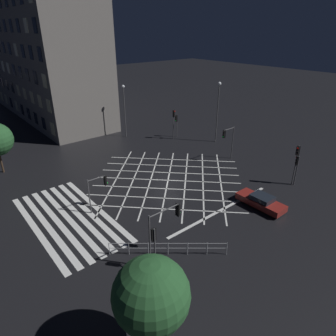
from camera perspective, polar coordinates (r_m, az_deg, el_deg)
ground_plane at (r=32.56m, az=0.00°, el=-2.35°), size 200.00×200.00×0.00m
road_markings at (r=29.15m, az=-9.25°, el=-6.28°), size 19.18×23.80×0.01m
office_building at (r=60.81m, az=-24.09°, el=22.99°), size 35.95×10.06×29.55m
traffic_light_median_south at (r=27.13m, az=-12.99°, el=-3.28°), size 0.36×1.94×3.33m
traffic_light_nw_cross at (r=44.88m, az=1.59°, el=8.87°), size 0.36×0.39×3.40m
traffic_light_se_main at (r=19.99m, az=-2.75°, el=-13.69°), size 0.39×0.36×3.53m
traffic_light_ne_cross at (r=33.08m, az=23.28°, el=1.84°), size 0.36×0.39×4.33m
traffic_light_ne_main at (r=33.35m, az=23.31°, el=0.63°), size 0.39×0.36×3.28m
traffic_light_se_cross at (r=20.54m, az=-0.45°, el=-10.25°), size 0.36×2.73×4.28m
traffic_light_median_north at (r=37.06m, az=11.33°, el=5.81°), size 0.36×2.05×4.19m
traffic_light_nw_main at (r=43.76m, az=1.11°, el=9.40°), size 0.39×0.36×4.40m
street_lamp_east at (r=42.62m, az=9.53°, el=12.31°), size 0.48×0.48×8.47m
street_lamp_west at (r=44.88m, az=-8.35°, el=12.08°), size 0.44×0.44×7.69m
street_tree_near at (r=14.77m, az=-3.23°, el=-23.02°), size 3.65×3.65×5.90m
waiting_car at (r=28.96m, az=17.25°, el=-6.07°), size 4.55×1.70×1.22m
pedestrian_railing at (r=22.38m, az=0.00°, el=-14.84°), size 5.51×6.62×1.05m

